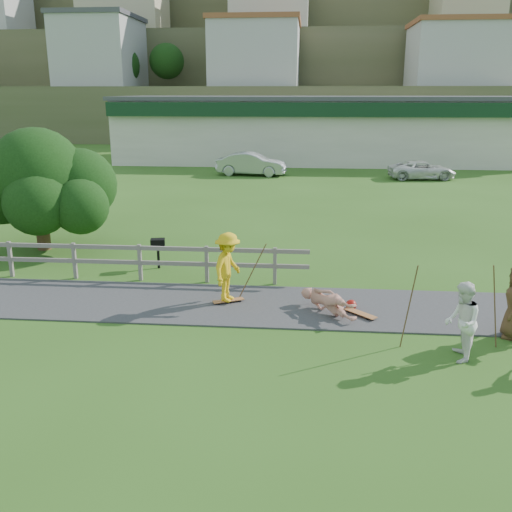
% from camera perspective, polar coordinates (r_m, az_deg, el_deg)
% --- Properties ---
extents(ground, '(260.00, 260.00, 0.00)m').
position_cam_1_polar(ground, '(13.88, -7.26, -6.96)').
color(ground, '#2F5819').
rests_on(ground, ground).
extents(path, '(34.00, 3.00, 0.04)m').
position_cam_1_polar(path, '(15.23, -6.08, -4.70)').
color(path, '#313134').
rests_on(path, ground).
extents(fence, '(15.05, 0.10, 1.10)m').
position_cam_1_polar(fence, '(18.06, -19.54, 0.12)').
color(fence, slate).
rests_on(fence, ground).
extents(strip_mall, '(32.50, 10.75, 5.10)m').
position_cam_1_polar(strip_mall, '(47.50, 6.67, 12.55)').
color(strip_mall, beige).
rests_on(strip_mall, ground).
extents(hillside, '(220.00, 67.00, 47.50)m').
position_cam_1_polar(hillside, '(104.20, 3.82, 20.99)').
color(hillside, '#4B5230').
rests_on(hillside, ground).
extents(skater_rider, '(1.00, 1.33, 1.84)m').
position_cam_1_polar(skater_rider, '(14.87, -2.82, -1.48)').
color(skater_rider, yellow).
rests_on(skater_rider, ground).
extents(skater_fallen, '(1.68, 1.47, 0.66)m').
position_cam_1_polar(skater_fallen, '(14.45, 7.24, -4.60)').
color(skater_fallen, tan).
rests_on(skater_fallen, ground).
extents(spectator_a, '(0.74, 0.90, 1.69)m').
position_cam_1_polar(spectator_a, '(12.54, 19.91, -6.22)').
color(spectator_a, white).
rests_on(spectator_a, ground).
extents(car_silver, '(4.77, 2.07, 1.53)m').
position_cam_1_polar(car_silver, '(38.76, -0.46, 9.19)').
color(car_silver, '#A5A8AD').
rests_on(car_silver, ground).
extents(car_white, '(4.40, 2.36, 1.17)m').
position_cam_1_polar(car_white, '(38.51, 16.26, 8.25)').
color(car_white, silver).
rests_on(car_white, ground).
extents(tree, '(5.25, 5.25, 3.45)m').
position_cam_1_polar(tree, '(21.36, -20.81, 5.12)').
color(tree, black).
rests_on(tree, ground).
extents(bbq, '(0.50, 0.42, 0.96)m').
position_cam_1_polar(bbq, '(18.31, -9.75, 0.24)').
color(bbq, black).
rests_on(bbq, ground).
extents(longboard_rider, '(0.84, 0.56, 0.09)m').
position_cam_1_polar(longboard_rider, '(15.16, -2.78, -4.62)').
color(longboard_rider, '#975E31').
rests_on(longboard_rider, ground).
extents(longboard_fallen, '(0.80, 0.80, 0.10)m').
position_cam_1_polar(longboard_fallen, '(14.51, 10.39, -5.83)').
color(longboard_fallen, '#975E31').
rests_on(longboard_fallen, ground).
extents(helmet, '(0.28, 0.28, 0.28)m').
position_cam_1_polar(helmet, '(14.88, 9.49, -4.85)').
color(helmet, '#9F130C').
rests_on(helmet, ground).
extents(pole_rider, '(0.03, 0.03, 1.73)m').
position_cam_1_polar(pole_rider, '(15.20, -0.37, -1.28)').
color(pole_rider, brown).
rests_on(pole_rider, ground).
extents(pole_spec_left, '(0.03, 0.03, 1.90)m').
position_cam_1_polar(pole_spec_left, '(12.76, 15.04, -4.91)').
color(pole_spec_left, brown).
rests_on(pole_spec_left, ground).
extents(pole_spec_right, '(0.03, 0.03, 1.89)m').
position_cam_1_polar(pole_spec_right, '(13.37, 22.78, -4.68)').
color(pole_spec_right, brown).
rests_on(pole_spec_right, ground).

